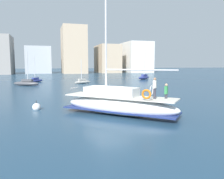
{
  "coord_description": "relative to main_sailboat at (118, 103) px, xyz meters",
  "views": [
    {
      "loc": [
        -5.11,
        -17.56,
        4.03
      ],
      "look_at": [
        0.5,
        0.97,
        1.8
      ],
      "focal_mm": 35.42,
      "sensor_mm": 36.0,
      "label": 1
    }
  ],
  "objects": [
    {
      "name": "moored_cutter_right",
      "position": [
        -9.0,
        27.56,
        -0.38
      ],
      "size": [
        5.1,
        3.18,
        6.31
      ],
      "color": "#4C4C51",
      "rests_on": "ground"
    },
    {
      "name": "moored_cutter_left",
      "position": [
        19.73,
        37.43,
        -0.32
      ],
      "size": [
        5.22,
        4.5,
        7.99
      ],
      "color": "navy",
      "rests_on": "ground"
    },
    {
      "name": "mooring_buoy",
      "position": [
        -6.39,
        3.88,
        -0.69
      ],
      "size": [
        0.73,
        0.73,
        0.97
      ],
      "color": "silver",
      "rests_on": "ground"
    },
    {
      "name": "main_sailboat",
      "position": [
        0.0,
        0.0,
        0.0
      ],
      "size": [
        8.58,
        8.39,
        12.78
      ],
      "color": "white",
      "rests_on": "ground"
    },
    {
      "name": "moored_catamaran",
      "position": [
        1.86,
        29.13,
        -0.47
      ],
      "size": [
        3.91,
        2.44,
        5.07
      ],
      "color": "#B7B2A8",
      "rests_on": "ground"
    },
    {
      "name": "waterfront_buildings",
      "position": [
        2.92,
        84.4,
        6.92
      ],
      "size": [
        89.11,
        19.32,
        20.33
      ],
      "color": "#C6AD8E",
      "rests_on": "ground"
    },
    {
      "name": "moored_ketch_distant",
      "position": [
        -7.59,
        35.98,
        -0.45
      ],
      "size": [
        3.41,
        3.4,
        5.86
      ],
      "color": "navy",
      "rests_on": "ground"
    },
    {
      "name": "ground_plane",
      "position": [
        -0.45,
        0.98,
        -0.91
      ],
      "size": [
        400.0,
        400.0,
        0.0
      ],
      "primitive_type": "plane",
      "color": "navy"
    }
  ]
}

